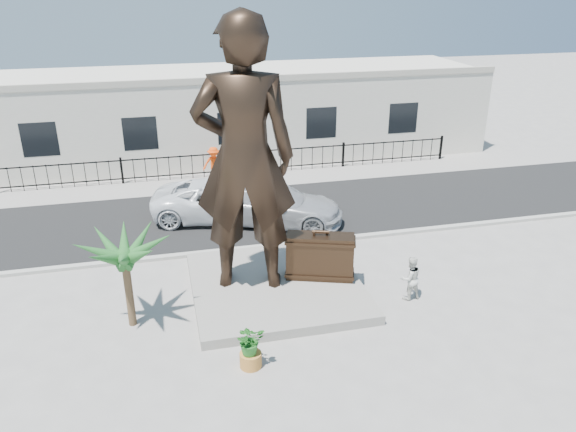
% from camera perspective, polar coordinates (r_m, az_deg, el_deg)
% --- Properties ---
extents(ground, '(100.00, 100.00, 0.00)m').
position_cam_1_polar(ground, '(16.74, 1.62, -9.91)').
color(ground, '#9E9991').
rests_on(ground, ground).
extents(street, '(40.00, 7.00, 0.01)m').
position_cam_1_polar(street, '(23.67, -3.38, 0.50)').
color(street, black).
rests_on(street, ground).
extents(curb, '(40.00, 0.25, 0.12)m').
position_cam_1_polar(curb, '(20.52, -1.63, -3.05)').
color(curb, '#A5A399').
rests_on(curb, ground).
extents(far_sidewalk, '(40.00, 2.50, 0.02)m').
position_cam_1_polar(far_sidewalk, '(27.35, -4.89, 3.67)').
color(far_sidewalk, '#9E9991').
rests_on(far_sidewalk, ground).
extents(plinth, '(5.20, 5.20, 0.30)m').
position_cam_1_polar(plinth, '(17.80, -1.20, -7.14)').
color(plinth, gray).
rests_on(plinth, ground).
extents(fence, '(22.00, 0.10, 1.20)m').
position_cam_1_polar(fence, '(27.91, -5.18, 5.35)').
color(fence, black).
rests_on(fence, ground).
extents(building, '(28.00, 7.00, 4.40)m').
position_cam_1_polar(building, '(31.51, -6.46, 10.41)').
color(building, silver).
rests_on(building, ground).
extents(statue, '(3.29, 2.49, 8.12)m').
position_cam_1_polar(statue, '(16.17, -4.49, 5.93)').
color(statue, black).
rests_on(statue, plinth).
extents(suitcase, '(2.20, 1.31, 1.48)m').
position_cam_1_polar(suitcase, '(17.68, 3.28, -4.12)').
color(suitcase, black).
rests_on(suitcase, plinth).
extents(tourist, '(0.74, 0.61, 1.41)m').
position_cam_1_polar(tourist, '(17.51, 12.31, -6.20)').
color(tourist, silver).
rests_on(tourist, ground).
extents(car_white, '(6.06, 3.79, 1.56)m').
position_cam_1_polar(car_white, '(22.81, -6.61, 1.61)').
color(car_white, white).
rests_on(car_white, street).
extents(car_silver, '(5.95, 4.21, 1.60)m').
position_cam_1_polar(car_silver, '(22.24, -1.53, 1.23)').
color(car_silver, '#AFB0B3').
rests_on(car_silver, street).
extents(worker, '(1.09, 0.68, 1.63)m').
position_cam_1_polar(worker, '(27.22, -7.53, 5.30)').
color(worker, '#FF480D').
rests_on(worker, far_sidewalk).
extents(palm_tree, '(1.80, 1.80, 3.20)m').
position_cam_1_polar(palm_tree, '(16.89, -15.46, -10.54)').
color(palm_tree, '#1F5621').
rests_on(palm_tree, ground).
extents(planter, '(0.56, 0.56, 0.40)m').
position_cam_1_polar(planter, '(14.70, -3.81, -14.36)').
color(planter, '#BE7932').
rests_on(planter, ground).
extents(shrub, '(0.79, 0.71, 0.80)m').
position_cam_1_polar(shrub, '(14.35, -3.88, -12.46)').
color(shrub, '#256E24').
rests_on(shrub, planter).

